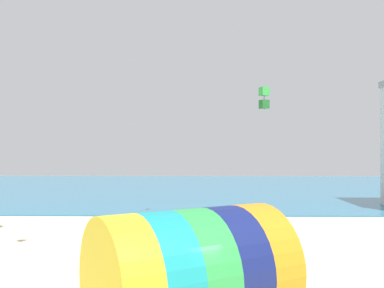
{
  "coord_description": "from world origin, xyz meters",
  "views": [
    {
      "loc": [
        0.77,
        -10.14,
        4.6
      ],
      "look_at": [
        0.56,
        2.2,
        4.71
      ],
      "focal_mm": 40.0,
      "sensor_mm": 36.0,
      "label": 1
    }
  ],
  "objects": [
    {
      "name": "kite_green_box",
      "position": [
        4.05,
        11.51,
        7.13
      ],
      "size": [
        0.53,
        0.53,
        1.15
      ],
      "color": "green"
    },
    {
      "name": "kite_handler",
      "position": [
        3.53,
        2.09,
        0.81
      ],
      "size": [
        0.28,
        0.39,
        1.6
      ],
      "color": "#726651",
      "rests_on": "ground"
    },
    {
      "name": "sea",
      "position": [
        0.0,
        38.37,
        0.05
      ],
      "size": [
        120.0,
        40.0,
        0.1
      ],
      "primitive_type": "cube",
      "color": "teal",
      "rests_on": "ground"
    },
    {
      "name": "giant_inflatable_tube",
      "position": [
        0.58,
        0.22,
        1.56
      ],
      "size": [
        5.51,
        5.01,
        3.11
      ],
      "color": "yellow",
      "rests_on": "ground"
    }
  ]
}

